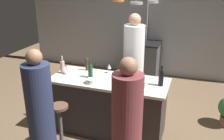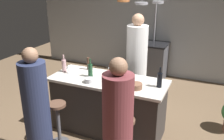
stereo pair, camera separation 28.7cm
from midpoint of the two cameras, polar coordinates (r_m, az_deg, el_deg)
ground_plane at (r=4.20m, az=1.16°, el=-13.58°), size 9.00×9.00×0.00m
back_wall at (r=6.29m, az=11.48°, el=10.52°), size 6.40×0.16×2.60m
kitchen_island at (r=3.96m, az=1.21°, el=-8.16°), size 1.80×0.72×0.90m
stove_range at (r=6.12m, az=10.08°, el=2.08°), size 0.80×0.64×0.89m
chef at (r=4.56m, az=7.42°, el=0.77°), size 0.38×0.38×1.78m
bar_stool_right at (r=3.36m, az=5.45°, el=-15.67°), size 0.28×0.28×0.68m
guest_right at (r=2.84m, az=4.30°, el=-13.98°), size 0.34×0.34×1.61m
bar_stool_left at (r=3.75m, az=-10.07°, el=-11.71°), size 0.28×0.28×0.68m
guest_left at (r=3.32m, az=-14.52°, el=-9.36°), size 0.34×0.34×1.60m
overhead_pot_rack at (r=5.31m, az=9.43°, el=13.09°), size 0.87×1.47×2.17m
pepper_mill at (r=4.14m, az=-3.50°, el=1.46°), size 0.05×0.05×0.21m
wine_bottle_rose at (r=4.09m, az=-9.02°, el=1.04°), size 0.07×0.07×0.29m
wine_bottle_dark at (r=3.56m, az=13.17°, el=-2.21°), size 0.07×0.07×0.30m
wine_bottle_green at (r=3.84m, az=-2.89°, el=-0.04°), size 0.07×0.07×0.29m
wine_glass_near_right_guest at (r=4.01m, az=-8.00°, el=0.66°), size 0.07×0.07×0.15m
wine_glass_near_left_guest at (r=3.98m, az=1.56°, el=0.71°), size 0.07×0.07×0.15m
wine_glass_by_chef at (r=3.73m, az=4.35°, el=-0.74°), size 0.07×0.07×0.15m
mixing_bowl_steel at (r=3.65m, az=-3.00°, el=-2.42°), size 0.14×0.14×0.07m
mixing_bowl_wooden at (r=3.48m, az=7.80°, el=-3.70°), size 0.19×0.19×0.08m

